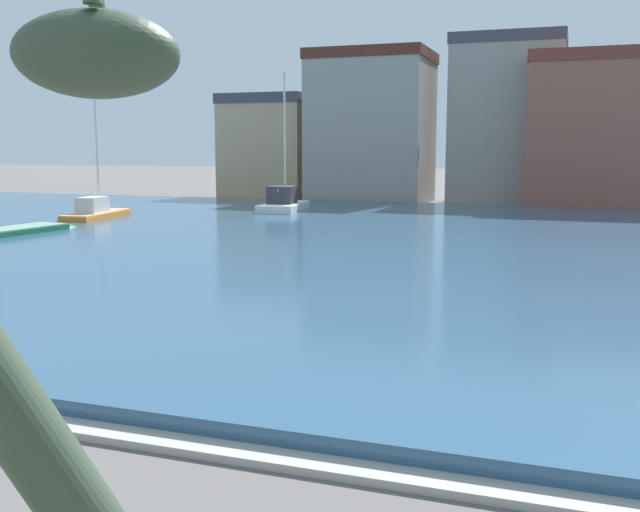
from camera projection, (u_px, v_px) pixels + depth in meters
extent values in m
cube|color=#2D5170|center=(417.00, 245.00, 30.58)|extent=(85.20, 42.28, 0.37)
cube|color=#ADA89E|center=(117.00, 435.00, 10.64)|extent=(85.20, 0.50, 0.12)
ellipsoid|color=#3D4C38|center=(97.00, 54.00, 2.34)|extent=(0.60, 0.51, 0.28)
cube|color=white|center=(284.00, 210.00, 44.99)|extent=(2.86, 5.37, 0.79)
ellipsoid|color=white|center=(293.00, 207.00, 47.35)|extent=(2.20, 2.04, 0.75)
cube|color=silver|center=(284.00, 203.00, 44.93)|extent=(2.80, 5.26, 0.06)
cube|color=#333338|center=(282.00, 195.00, 44.47)|extent=(1.76, 1.98, 1.06)
cylinder|color=silver|center=(285.00, 139.00, 44.71)|extent=(0.12, 0.12, 7.98)
cylinder|color=silver|center=(281.00, 190.00, 44.30)|extent=(0.32, 1.79, 0.08)
cube|color=orange|center=(97.00, 219.00, 40.48)|extent=(2.39, 5.45, 0.63)
ellipsoid|color=orange|center=(117.00, 215.00, 42.92)|extent=(1.72, 2.04, 0.60)
cube|color=#E2A56E|center=(96.00, 212.00, 40.43)|extent=(2.34, 5.34, 0.06)
cube|color=silver|center=(92.00, 205.00, 39.98)|extent=(1.40, 1.99, 0.86)
cylinder|color=silver|center=(97.00, 144.00, 40.26)|extent=(0.12, 0.12, 7.56)
cylinder|color=silver|center=(91.00, 197.00, 39.79)|extent=(0.35, 1.84, 0.08)
ellipsoid|color=#236B42|center=(53.00, 230.00, 35.05)|extent=(1.88, 3.03, 0.56)
cube|color=tan|center=(275.00, 152.00, 60.92)|extent=(7.07, 7.95, 7.72)
cube|color=#42424C|center=(275.00, 101.00, 60.29)|extent=(7.21, 8.11, 0.80)
cube|color=gray|center=(371.00, 133.00, 56.31)|extent=(8.81, 7.29, 10.73)
cube|color=#51281E|center=(372.00, 57.00, 55.46)|extent=(8.98, 7.43, 0.80)
cube|color=gray|center=(507.00, 127.00, 54.41)|extent=(7.97, 6.47, 11.60)
cube|color=#42424C|center=(510.00, 41.00, 53.50)|extent=(8.13, 6.60, 0.80)
cube|color=#8E5142|center=(592.00, 138.00, 50.14)|extent=(8.44, 7.26, 9.81)
cube|color=brown|center=(597.00, 59.00, 49.35)|extent=(8.61, 7.41, 0.80)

